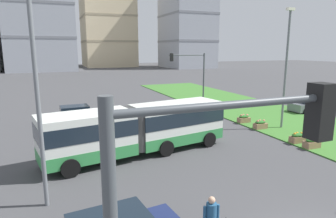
% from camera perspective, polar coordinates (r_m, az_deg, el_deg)
% --- Properties ---
extents(grass_median, '(10.00, 70.00, 0.08)m').
position_cam_1_polar(grass_median, '(26.54, 28.88, -4.02)').
color(grass_median, '#3D752D').
rests_on(grass_median, ground_plane).
extents(articulated_bus, '(12.06, 4.53, 3.00)m').
position_cam_1_polar(articulated_bus, '(18.40, -5.70, -3.81)').
color(articulated_bus, silver).
rests_on(articulated_bus, ground).
extents(car_grey_wagon, '(4.43, 2.07, 1.58)m').
position_cam_1_polar(car_grey_wagon, '(34.37, 25.82, 0.76)').
color(car_grey_wagon, slate).
rests_on(car_grey_wagon, ground).
extents(car_black_sedan, '(4.50, 2.22, 1.58)m').
position_cam_1_polar(car_black_sedan, '(27.41, -17.37, -1.10)').
color(car_black_sedan, black).
rests_on(car_black_sedan, ground).
extents(pedestrian_crossing, '(0.58, 0.36, 1.74)m').
position_cam_1_polar(pedestrian_crossing, '(10.56, 8.37, -20.02)').
color(pedestrian_crossing, black).
rests_on(pedestrian_crossing, ground).
extents(flower_planter_2, '(1.10, 0.56, 0.74)m').
position_cam_1_polar(flower_planter_2, '(21.80, 26.12, -5.87)').
color(flower_planter_2, '#937051').
rests_on(flower_planter_2, grass_median).
extents(flower_planter_3, '(1.10, 0.56, 0.74)m').
position_cam_1_polar(flower_planter_3, '(22.58, 23.84, -5.09)').
color(flower_planter_3, '#937051').
rests_on(flower_planter_3, grass_median).
extents(flower_planter_4, '(1.10, 0.56, 0.74)m').
position_cam_1_polar(flower_planter_4, '(25.37, 17.48, -2.86)').
color(flower_planter_4, '#937051').
rests_on(flower_planter_4, grass_median).
extents(flower_planter_5, '(1.10, 0.56, 0.74)m').
position_cam_1_polar(flower_planter_5, '(27.07, 14.50, -1.81)').
color(flower_planter_5, '#937051').
rests_on(flower_planter_5, grass_median).
extents(traffic_light_far_right, '(4.14, 0.28, 6.09)m').
position_cam_1_polar(traffic_light_far_right, '(31.36, 4.80, 7.30)').
color(traffic_light_far_right, '#474C51').
rests_on(traffic_light_far_right, ground).
extents(streetlight_left, '(0.70, 0.28, 9.44)m').
position_cam_1_polar(streetlight_left, '(12.60, -24.18, 4.40)').
color(streetlight_left, slate).
rests_on(streetlight_left, ground).
extents(streetlight_median, '(0.70, 0.28, 9.65)m').
position_cam_1_polar(streetlight_median, '(25.67, 21.95, 7.97)').
color(streetlight_median, slate).
rests_on(streetlight_median, ground).
extents(apartment_tower_centre, '(18.16, 19.76, 35.45)m').
position_cam_1_polar(apartment_tower_centre, '(116.79, -11.71, 16.86)').
color(apartment_tower_centre, beige).
rests_on(apartment_tower_centre, ground).
extents(apartment_tower_eastcentre, '(14.76, 19.80, 35.37)m').
position_cam_1_polar(apartment_tower_eastcentre, '(107.82, 3.67, 17.51)').
color(apartment_tower_eastcentre, '#9EA3AD').
rests_on(apartment_tower_eastcentre, ground).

